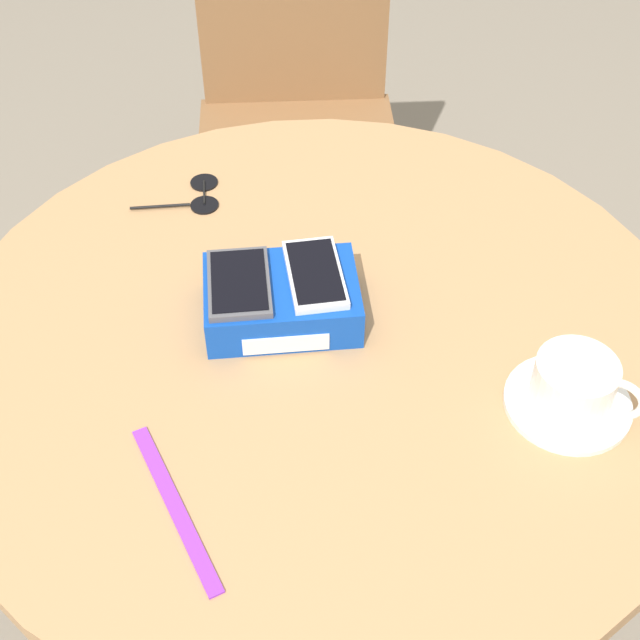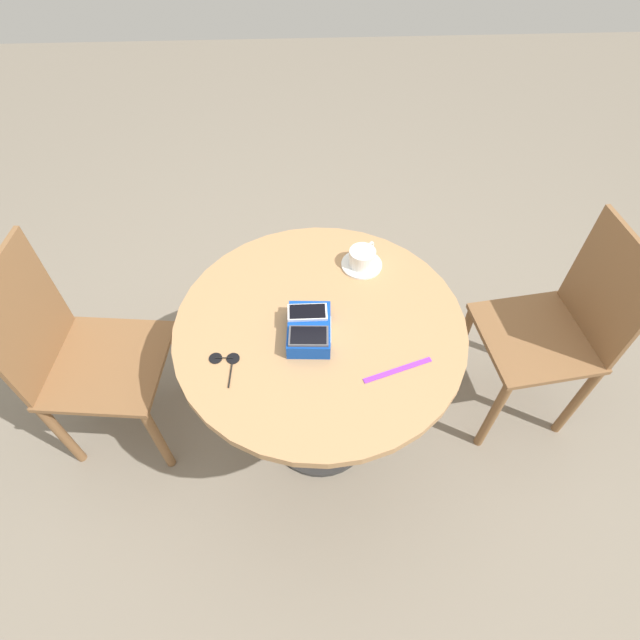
% 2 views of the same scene
% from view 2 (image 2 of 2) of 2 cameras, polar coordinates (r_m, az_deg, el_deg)
% --- Properties ---
extents(ground_plane, '(8.00, 8.00, 0.00)m').
position_cam_2_polar(ground_plane, '(2.19, 0.00, -12.35)').
color(ground_plane, gray).
extents(round_table, '(0.93, 0.93, 0.72)m').
position_cam_2_polar(round_table, '(1.68, 0.00, -3.18)').
color(round_table, '#2D2D2D').
rests_on(round_table, ground_plane).
extents(phone_box, '(0.19, 0.14, 0.05)m').
position_cam_2_polar(phone_box, '(1.53, -1.24, -1.08)').
color(phone_box, '#0F42AD').
rests_on(phone_box, round_table).
extents(phone_gray, '(0.08, 0.12, 0.01)m').
position_cam_2_polar(phone_gray, '(1.47, -1.31, -1.84)').
color(phone_gray, '#515156').
rests_on(phone_gray, phone_box).
extents(phone_white, '(0.06, 0.12, 0.01)m').
position_cam_2_polar(phone_white, '(1.53, -1.44, 0.94)').
color(phone_white, silver).
rests_on(phone_white, phone_box).
extents(saucer, '(0.14, 0.14, 0.01)m').
position_cam_2_polar(saucer, '(1.75, 4.77, 6.33)').
color(saucer, white).
rests_on(saucer, round_table).
extents(coffee_cup, '(0.11, 0.10, 0.06)m').
position_cam_2_polar(coffee_cup, '(1.73, 4.90, 7.21)').
color(coffee_cup, white).
rests_on(coffee_cup, saucer).
extents(lanyard_strap, '(0.08, 0.21, 0.00)m').
position_cam_2_polar(lanyard_strap, '(1.49, 8.89, -5.66)').
color(lanyard_strap, purple).
rests_on(lanyard_strap, round_table).
extents(sunglasses, '(0.13, 0.09, 0.01)m').
position_cam_2_polar(sunglasses, '(1.52, -10.81, -4.55)').
color(sunglasses, black).
rests_on(sunglasses, round_table).
extents(chair_near_window, '(0.44, 0.44, 0.91)m').
position_cam_2_polar(chair_near_window, '(2.06, 25.06, -1.30)').
color(chair_near_window, brown).
rests_on(chair_near_window, ground_plane).
extents(chair_far_side, '(0.46, 0.46, 0.91)m').
position_cam_2_polar(chair_far_side, '(2.00, -25.40, -3.87)').
color(chair_far_side, brown).
rests_on(chair_far_side, ground_plane).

